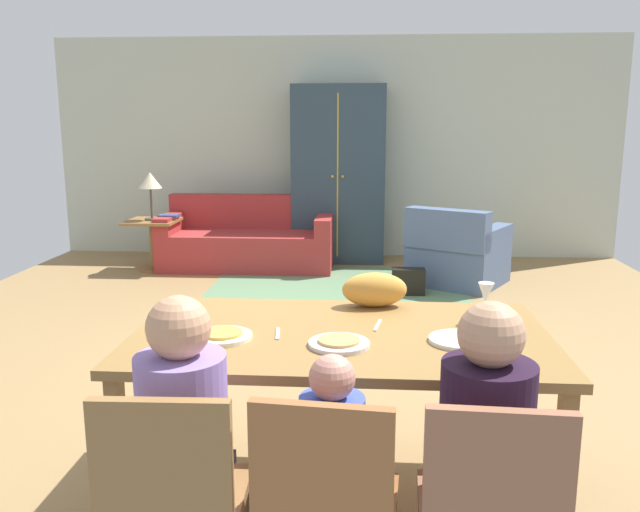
{
  "coord_description": "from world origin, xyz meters",
  "views": [
    {
      "loc": [
        0.39,
        -4.24,
        1.64
      ],
      "look_at": [
        0.12,
        -0.36,
        0.85
      ],
      "focal_mm": 36.31,
      "sensor_mm": 36.0,
      "label": 1
    }
  ],
  "objects_px": {
    "wine_glass": "(486,294)",
    "book_upper": "(169,216)",
    "plate_near_woman": "(459,340)",
    "person_child": "(333,491)",
    "dining_chair_woman": "(490,510)",
    "couch": "(248,241)",
    "book_lower": "(168,218)",
    "dining_table": "(341,347)",
    "dining_chair_child": "(327,504)",
    "table_lamp": "(150,182)",
    "plate_near_child": "(339,344)",
    "armchair": "(457,254)",
    "dining_chair_man": "(174,497)",
    "person_man": "(187,463)",
    "cat": "(375,290)",
    "plate_near_man": "(222,336)",
    "side_table": "(153,238)",
    "armoire": "(339,175)",
    "person_woman": "(482,473)",
    "handbag": "(408,282)"
  },
  "relations": [
    {
      "from": "armchair",
      "to": "book_lower",
      "type": "xyz_separation_m",
      "value": [
        -3.2,
        0.5,
        0.28
      ]
    },
    {
      "from": "table_lamp",
      "to": "handbag",
      "type": "xyz_separation_m",
      "value": [
        2.84,
        -0.9,
        -0.88
      ]
    },
    {
      "from": "person_child",
      "to": "table_lamp",
      "type": "distance_m",
      "value": 5.66
    },
    {
      "from": "person_woman",
      "to": "cat",
      "type": "bearing_deg",
      "value": 107.17
    },
    {
      "from": "wine_glass",
      "to": "handbag",
      "type": "relative_size",
      "value": 0.58
    },
    {
      "from": "wine_glass",
      "to": "book_upper",
      "type": "bearing_deg",
      "value": 122.85
    },
    {
      "from": "handbag",
      "to": "person_child",
      "type": "bearing_deg",
      "value": -97.13
    },
    {
      "from": "dining_table",
      "to": "person_child",
      "type": "height_order",
      "value": "person_child"
    },
    {
      "from": "armchair",
      "to": "plate_near_woman",
      "type": "bearing_deg",
      "value": -97.85
    },
    {
      "from": "plate_near_man",
      "to": "person_woman",
      "type": "distance_m",
      "value": 1.17
    },
    {
      "from": "armoire",
      "to": "book_upper",
      "type": "distance_m",
      "value": 2.06
    },
    {
      "from": "table_lamp",
      "to": "cat",
      "type": "bearing_deg",
      "value": -58.51
    },
    {
      "from": "book_upper",
      "to": "side_table",
      "type": "bearing_deg",
      "value": -163.67
    },
    {
      "from": "dining_table",
      "to": "table_lamp",
      "type": "distance_m",
      "value": 5.01
    },
    {
      "from": "plate_near_child",
      "to": "person_child",
      "type": "distance_m",
      "value": 0.62
    },
    {
      "from": "plate_near_child",
      "to": "dining_chair_woman",
      "type": "bearing_deg",
      "value": -54.88
    },
    {
      "from": "wine_glass",
      "to": "book_upper",
      "type": "distance_m",
      "value": 5.13
    },
    {
      "from": "person_man",
      "to": "dining_chair_child",
      "type": "distance_m",
      "value": 0.52
    },
    {
      "from": "dining_chair_child",
      "to": "table_lamp",
      "type": "xyz_separation_m",
      "value": [
        -2.3,
        5.3,
        0.52
      ]
    },
    {
      "from": "dining_chair_woman",
      "to": "plate_near_child",
      "type": "bearing_deg",
      "value": 125.12
    },
    {
      "from": "armoire",
      "to": "person_man",
      "type": "bearing_deg",
      "value": -92.64
    },
    {
      "from": "plate_near_man",
      "to": "book_upper",
      "type": "height_order",
      "value": "plate_near_man"
    },
    {
      "from": "person_child",
      "to": "side_table",
      "type": "distance_m",
      "value": 5.63
    },
    {
      "from": "plate_near_woman",
      "to": "armchair",
      "type": "relative_size",
      "value": 0.21
    },
    {
      "from": "plate_near_woman",
      "to": "dining_chair_man",
      "type": "bearing_deg",
      "value": -141.75
    },
    {
      "from": "dining_chair_woman",
      "to": "couch",
      "type": "bearing_deg",
      "value": 107.44
    },
    {
      "from": "plate_near_child",
      "to": "dining_table",
      "type": "bearing_deg",
      "value": 90.0
    },
    {
      "from": "dining_table",
      "to": "side_table",
      "type": "relative_size",
      "value": 3.09
    },
    {
      "from": "person_man",
      "to": "cat",
      "type": "xyz_separation_m",
      "value": [
        0.64,
        1.12,
        0.33
      ]
    },
    {
      "from": "plate_near_child",
      "to": "person_child",
      "type": "height_order",
      "value": "person_child"
    },
    {
      "from": "plate_near_woman",
      "to": "book_upper",
      "type": "distance_m",
      "value": 5.28
    },
    {
      "from": "wine_glass",
      "to": "side_table",
      "type": "distance_m",
      "value": 5.2
    },
    {
      "from": "dining_chair_child",
      "to": "dining_chair_woman",
      "type": "distance_m",
      "value": 0.5
    },
    {
      "from": "side_table",
      "to": "table_lamp",
      "type": "relative_size",
      "value": 1.07
    },
    {
      "from": "dining_chair_woman",
      "to": "cat",
      "type": "xyz_separation_m",
      "value": [
        -0.34,
        1.29,
        0.35
      ]
    },
    {
      "from": "dining_table",
      "to": "armoire",
      "type": "distance_m",
      "value": 5.16
    },
    {
      "from": "couch",
      "to": "book_upper",
      "type": "xyz_separation_m",
      "value": [
        -0.87,
        -0.21,
        0.32
      ]
    },
    {
      "from": "person_woman",
      "to": "couch",
      "type": "xyz_separation_m",
      "value": [
        -1.75,
        5.39,
        -0.21
      ]
    },
    {
      "from": "plate_near_child",
      "to": "wine_glass",
      "type": "bearing_deg",
      "value": 29.16
    },
    {
      "from": "table_lamp",
      "to": "couch",
      "type": "bearing_deg",
      "value": 13.83
    },
    {
      "from": "plate_near_woman",
      "to": "person_child",
      "type": "bearing_deg",
      "value": -128.99
    },
    {
      "from": "dining_chair_child",
      "to": "table_lamp",
      "type": "bearing_deg",
      "value": 113.45
    },
    {
      "from": "plate_near_man",
      "to": "handbag",
      "type": "relative_size",
      "value": 0.78
    },
    {
      "from": "book_lower",
      "to": "dining_table",
      "type": "bearing_deg",
      "value": -64.45
    },
    {
      "from": "plate_near_man",
      "to": "cat",
      "type": "bearing_deg",
      "value": 39.78
    },
    {
      "from": "dining_chair_man",
      "to": "dining_chair_child",
      "type": "xyz_separation_m",
      "value": [
        0.48,
        0.0,
        0.0
      ]
    },
    {
      "from": "armchair",
      "to": "table_lamp",
      "type": "relative_size",
      "value": 2.17
    },
    {
      "from": "side_table",
      "to": "dining_table",
      "type": "bearing_deg",
      "value": -62.46
    },
    {
      "from": "plate_near_man",
      "to": "armoire",
      "type": "bearing_deg",
      "value": 87.08
    },
    {
      "from": "plate_near_man",
      "to": "book_lower",
      "type": "relative_size",
      "value": 1.14
    }
  ]
}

